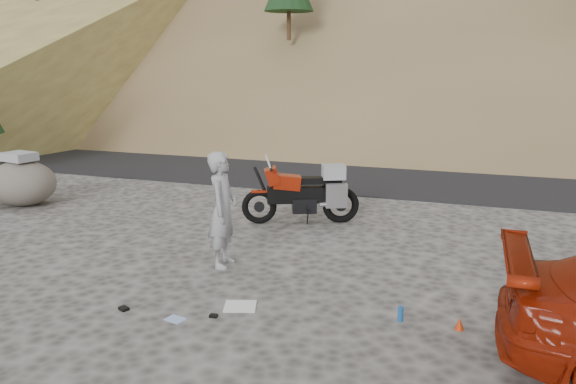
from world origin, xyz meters
name	(u,v)px	position (x,y,z in m)	size (l,w,h in m)	color
ground	(242,265)	(0.00, 0.00, 0.00)	(140.00, 140.00, 0.00)	#3D3B39
road	(357,170)	(0.00, 9.00, 0.00)	(120.00, 7.00, 0.05)	black
motorcycle	(306,194)	(0.25, 2.80, 0.63)	(2.34, 1.27, 1.48)	black
man	(224,265)	(-0.28, -0.08, 0.00)	(0.70, 0.46, 1.92)	#98989E
boulder	(22,182)	(-6.56, 2.06, 0.55)	(2.06, 1.93, 1.25)	#554F49
gear_white_cloth	(240,306)	(0.64, -1.51, 0.01)	(0.44, 0.39, 0.01)	white
gear_bottle	(400,314)	(2.81, -1.23, 0.10)	(0.07, 0.07, 0.20)	#184E94
gear_funnel	(459,324)	(3.55, -1.23, 0.08)	(0.12, 0.12, 0.15)	#BF310C
gear_glove_a	(124,309)	(-0.82, -2.13, 0.02)	(0.14, 0.10, 0.04)	black
gear_glove_b	(214,316)	(0.44, -1.93, 0.02)	(0.11, 0.08, 0.04)	black
gear_blue_cloth	(175,319)	(0.00, -2.16, 0.01)	(0.26, 0.19, 0.01)	#90ACDF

